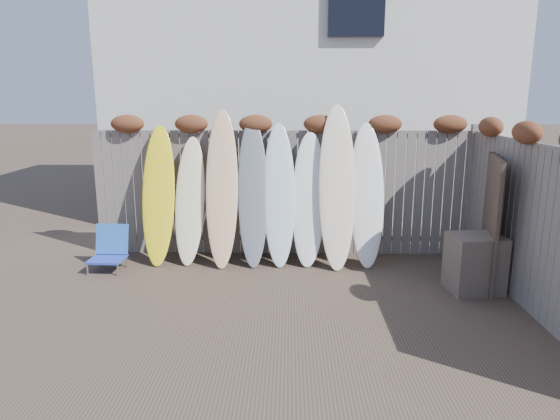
{
  "coord_description": "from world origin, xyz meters",
  "views": [
    {
      "loc": [
        0.13,
        -5.45,
        2.53
      ],
      "look_at": [
        0.0,
        1.2,
        1.0
      ],
      "focal_mm": 32.0,
      "sensor_mm": 36.0,
      "label": 1
    }
  ],
  "objects_px": {
    "beach_chair": "(110,249)",
    "lattice_panel": "(491,222)",
    "surfboard_0": "(159,195)",
    "wooden_crate": "(475,263)"
  },
  "relations": [
    {
      "from": "beach_chair",
      "to": "lattice_panel",
      "type": "relative_size",
      "value": 0.37
    },
    {
      "from": "lattice_panel",
      "to": "surfboard_0",
      "type": "relative_size",
      "value": 0.8
    },
    {
      "from": "beach_chair",
      "to": "surfboard_0",
      "type": "bearing_deg",
      "value": 30.57
    },
    {
      "from": "beach_chair",
      "to": "lattice_panel",
      "type": "xyz_separation_m",
      "value": [
        5.38,
        -0.5,
        0.58
      ]
    },
    {
      "from": "wooden_crate",
      "to": "lattice_panel",
      "type": "bearing_deg",
      "value": 45.43
    },
    {
      "from": "surfboard_0",
      "to": "lattice_panel",
      "type": "bearing_deg",
      "value": -11.62
    },
    {
      "from": "beach_chair",
      "to": "surfboard_0",
      "type": "height_order",
      "value": "surfboard_0"
    },
    {
      "from": "beach_chair",
      "to": "surfboard_0",
      "type": "relative_size",
      "value": 0.3
    },
    {
      "from": "lattice_panel",
      "to": "surfboard_0",
      "type": "distance_m",
      "value": 4.8
    },
    {
      "from": "beach_chair",
      "to": "lattice_panel",
      "type": "bearing_deg",
      "value": -5.27
    }
  ]
}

